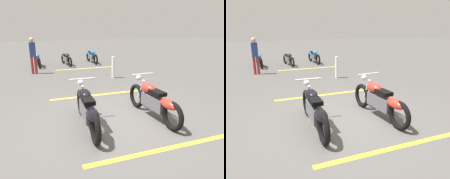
% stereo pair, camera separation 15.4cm
% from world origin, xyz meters
% --- Properties ---
extents(ground_plane, '(60.00, 60.00, 0.00)m').
position_xyz_m(ground_plane, '(0.00, 0.00, 0.00)').
color(ground_plane, '#514F4C').
extents(motorcycle_bright_foreground, '(2.23, 0.62, 1.04)m').
position_xyz_m(motorcycle_bright_foreground, '(-0.19, -0.84, 0.46)').
color(motorcycle_bright_foreground, black).
rests_on(motorcycle_bright_foreground, ground).
extents(motorcycle_dark_foreground, '(2.23, 0.62, 1.04)m').
position_xyz_m(motorcycle_dark_foreground, '(-0.13, 0.83, 0.46)').
color(motorcycle_dark_foreground, black).
rests_on(motorcycle_dark_foreground, ground).
extents(motorcycle_row_far_left, '(2.08, 0.28, 0.78)m').
position_xyz_m(motorcycle_row_far_left, '(8.50, -1.81, 0.43)').
color(motorcycle_row_far_left, black).
rests_on(motorcycle_row_far_left, ground).
extents(motorcycle_row_left, '(1.89, 0.36, 0.71)m').
position_xyz_m(motorcycle_row_left, '(8.28, -0.20, 0.39)').
color(motorcycle_row_left, black).
rests_on(motorcycle_row_left, ground).
extents(motorcycle_row_center, '(1.96, 0.33, 0.74)m').
position_xyz_m(motorcycle_row_center, '(8.44, 1.41, 0.40)').
color(motorcycle_row_center, black).
rests_on(motorcycle_row_center, ground).
extents(bystander_near_row, '(0.25, 0.29, 1.72)m').
position_xyz_m(bystander_near_row, '(6.41, 1.66, 0.96)').
color(bystander_near_row, maroon).
rests_on(bystander_near_row, ground).
extents(bollard_post, '(0.14, 0.14, 0.95)m').
position_xyz_m(bollard_post, '(4.21, -1.54, 0.47)').
color(bollard_post, white).
rests_on(bollard_post, ground).
extents(parking_stripe_near, '(0.20, 3.20, 0.01)m').
position_xyz_m(parking_stripe_near, '(-1.51, -0.30, 0.00)').
color(parking_stripe_near, yellow).
rests_on(parking_stripe_near, ground).
extents(parking_stripe_mid, '(0.20, 3.20, 0.01)m').
position_xyz_m(parking_stripe_mid, '(2.11, -0.17, 0.00)').
color(parking_stripe_mid, yellow).
rests_on(parking_stripe_mid, ground).
extents(parking_stripe_far, '(0.20, 3.20, 0.01)m').
position_xyz_m(parking_stripe_far, '(6.81, -0.97, 0.00)').
color(parking_stripe_far, yellow).
rests_on(parking_stripe_far, ground).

